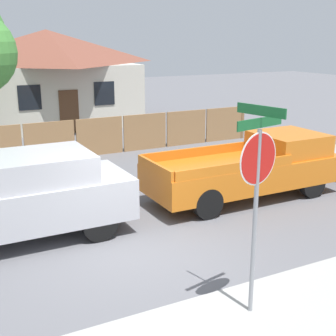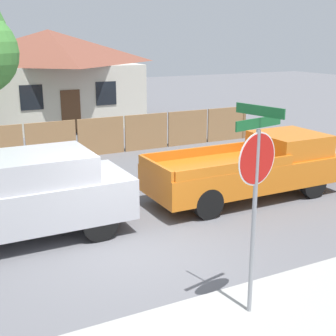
{
  "view_description": "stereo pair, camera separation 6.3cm",
  "coord_description": "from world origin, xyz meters",
  "px_view_note": "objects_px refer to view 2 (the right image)",
  "views": [
    {
      "loc": [
        -3.7,
        -8.12,
        4.32
      ],
      "look_at": [
        0.78,
        0.47,
        1.6
      ],
      "focal_mm": 50.0,
      "sensor_mm": 36.0,
      "label": 1
    },
    {
      "loc": [
        -3.64,
        -8.15,
        4.32
      ],
      "look_at": [
        0.78,
        0.47,
        1.6
      ],
      "focal_mm": 50.0,
      "sensor_mm": 36.0,
      "label": 2
    }
  ],
  "objects_px": {
    "house": "(51,75)",
    "orange_pickup": "(252,167)",
    "red_suv": "(18,194)",
    "stop_sign": "(256,176)"
  },
  "relations": [
    {
      "from": "orange_pickup",
      "to": "stop_sign",
      "type": "bearing_deg",
      "value": -127.32
    },
    {
      "from": "orange_pickup",
      "to": "red_suv",
      "type": "bearing_deg",
      "value": 179.89
    },
    {
      "from": "house",
      "to": "orange_pickup",
      "type": "bearing_deg",
      "value": -82.37
    },
    {
      "from": "red_suv",
      "to": "stop_sign",
      "type": "distance_m",
      "value": 5.53
    },
    {
      "from": "house",
      "to": "orange_pickup",
      "type": "relative_size",
      "value": 1.5
    },
    {
      "from": "stop_sign",
      "to": "house",
      "type": "bearing_deg",
      "value": 72.89
    },
    {
      "from": "stop_sign",
      "to": "red_suv",
      "type": "bearing_deg",
      "value": 108.4
    },
    {
      "from": "house",
      "to": "red_suv",
      "type": "bearing_deg",
      "value": -106.46
    },
    {
      "from": "house",
      "to": "stop_sign",
      "type": "bearing_deg",
      "value": -94.61
    },
    {
      "from": "stop_sign",
      "to": "orange_pickup",
      "type": "bearing_deg",
      "value": 40.31
    }
  ]
}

